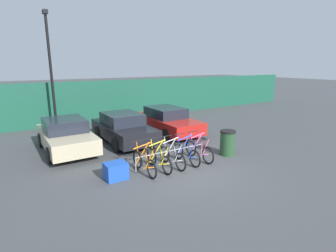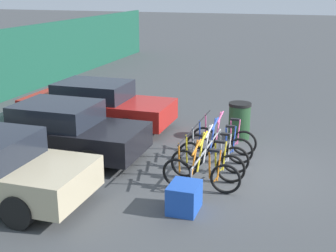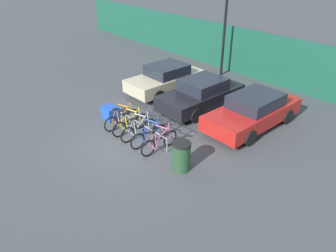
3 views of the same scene
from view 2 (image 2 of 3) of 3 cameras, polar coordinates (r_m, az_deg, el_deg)
The scene contains 11 objects.
ground_plane at distance 11.14m, azimuth 8.27°, elevation -5.43°, with size 120.00×120.00×0.00m, color #424447.
bike_rack at distance 11.00m, azimuth 4.82°, elevation -2.96°, with size 2.95×0.04×0.57m.
bicycle_orange at distance 9.91m, azimuth 4.04°, elevation -5.83°, with size 0.68×1.71×1.05m.
bicycle_yellow at distance 10.44m, azimuth 4.82°, elevation -4.64°, with size 0.68×1.71×1.05m.
bicycle_silver at distance 10.95m, azimuth 5.49°, elevation -3.61°, with size 0.68×1.71×1.05m.
bicycle_blue at distance 11.54m, azimuth 6.18°, elevation -2.55°, with size 0.68×1.71×1.05m.
bicycle_pink at distance 12.12m, azimuth 6.80°, elevation -1.61°, with size 0.68×1.71×1.05m.
car_black at distance 11.97m, azimuth -12.94°, elevation -0.58°, with size 1.91×4.18×1.40m.
car_red at distance 14.33m, azimuth -8.69°, elevation 2.55°, with size 1.91×4.55×1.40m.
trash_bin at distance 13.31m, azimuth 8.70°, elevation 0.66°, with size 0.63×0.63×1.03m.
cargo_crate at distance 9.09m, azimuth 1.99°, elevation -8.70°, with size 0.70×0.56×0.55m, color blue.
Camera 2 is at (-10.19, -1.61, 4.21)m, focal length 50.00 mm.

